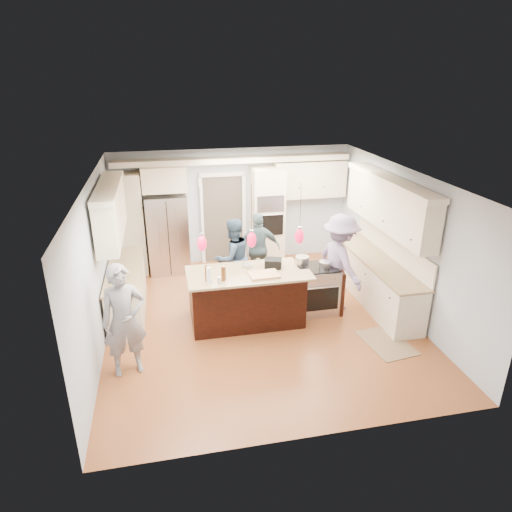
{
  "coord_description": "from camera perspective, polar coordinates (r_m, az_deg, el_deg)",
  "views": [
    {
      "loc": [
        -1.58,
        -7.26,
        4.35
      ],
      "look_at": [
        0.0,
        0.35,
        1.15
      ],
      "focal_mm": 32.0,
      "sensor_mm": 36.0,
      "label": 1
    }
  ],
  "objects": [
    {
      "name": "ground_plane",
      "position": [
        8.61,
        0.48,
        -7.97
      ],
      "size": [
        6.0,
        6.0,
        0.0
      ],
      "primitive_type": "plane",
      "color": "#A4582C",
      "rests_on": "ground"
    },
    {
      "name": "room_shell",
      "position": [
        7.85,
        0.52,
        3.56
      ],
      "size": [
        5.54,
        6.04,
        2.72
      ],
      "color": "#B2BCC6",
      "rests_on": "ground"
    },
    {
      "name": "refrigerator",
      "position": [
        10.48,
        -10.92,
        2.74
      ],
      "size": [
        0.9,
        0.7,
        1.8
      ],
      "primitive_type": "cube",
      "color": "#B7B7BC",
      "rests_on": "ground"
    },
    {
      "name": "oven_column",
      "position": [
        10.68,
        1.42,
        4.95
      ],
      "size": [
        0.72,
        0.69,
        2.3
      ],
      "color": "beige",
      "rests_on": "ground"
    },
    {
      "name": "back_upper_cabinets",
      "position": [
        10.4,
        -6.79,
        7.29
      ],
      "size": [
        5.3,
        0.61,
        2.54
      ],
      "color": "beige",
      "rests_on": "ground"
    },
    {
      "name": "right_counter_run",
      "position": [
        9.17,
        15.19,
        0.52
      ],
      "size": [
        0.64,
        3.1,
        2.51
      ],
      "color": "beige",
      "rests_on": "ground"
    },
    {
      "name": "left_cabinets",
      "position": [
        8.75,
        -16.51,
        -0.71
      ],
      "size": [
        0.64,
        2.3,
        2.51
      ],
      "color": "beige",
      "rests_on": "ground"
    },
    {
      "name": "kitchen_island",
      "position": [
        8.39,
        -1.27,
        -5.04
      ],
      "size": [
        2.1,
        1.46,
        1.12
      ],
      "color": "black",
      "rests_on": "ground"
    },
    {
      "name": "island_range",
      "position": [
        8.8,
        7.71,
        -4.08
      ],
      "size": [
        0.82,
        0.71,
        0.92
      ],
      "color": "#B7B7BC",
      "rests_on": "ground"
    },
    {
      "name": "pendant_lights",
      "position": [
        7.33,
        -0.55,
        2.08
      ],
      "size": [
        1.75,
        0.15,
        1.03
      ],
      "color": "black",
      "rests_on": "ground"
    },
    {
      "name": "person_bar_end",
      "position": [
        7.1,
        -16.16,
        -7.75
      ],
      "size": [
        0.73,
        0.56,
        1.78
      ],
      "primitive_type": "imported",
      "rotation": [
        0.0,
        0.0,
        0.21
      ],
      "color": "slate",
      "rests_on": "ground"
    },
    {
      "name": "person_far_left",
      "position": [
        9.16,
        -2.91,
        -0.27
      ],
      "size": [
        0.98,
        0.88,
        1.65
      ],
      "primitive_type": "imported",
      "rotation": [
        0.0,
        0.0,
        3.54
      ],
      "color": "#2F455D",
      "rests_on": "ground"
    },
    {
      "name": "person_far_right",
      "position": [
        9.73,
        0.33,
        0.93
      ],
      "size": [
        0.94,
        0.43,
        1.58
      ],
      "primitive_type": "imported",
      "rotation": [
        0.0,
        0.0,
        3.1
      ],
      "color": "#475E64",
      "rests_on": "ground"
    },
    {
      "name": "person_range_side",
      "position": [
        8.81,
        10.42,
        -0.77
      ],
      "size": [
        0.97,
        1.35,
        1.88
      ],
      "primitive_type": "imported",
      "rotation": [
        0.0,
        0.0,
        1.82
      ],
      "color": "gray",
      "rests_on": "ground"
    },
    {
      "name": "floor_rug",
      "position": [
        8.24,
        16.0,
        -10.39
      ],
      "size": [
        0.8,
        1.07,
        0.01
      ],
      "primitive_type": "cube",
      "rotation": [
        0.0,
        0.0,
        0.14
      ],
      "color": "#91754F",
      "rests_on": "ground"
    },
    {
      "name": "water_bottle",
      "position": [
        7.37,
        -5.94,
        -2.47
      ],
      "size": [
        0.09,
        0.09,
        0.29
      ],
      "primitive_type": "cylinder",
      "rotation": [
        0.0,
        0.0,
        -0.34
      ],
      "color": "silver",
      "rests_on": "kitchen_island"
    },
    {
      "name": "beer_bottle_a",
      "position": [
        7.48,
        -6.16,
        -2.19
      ],
      "size": [
        0.07,
        0.07,
        0.27
      ],
      "primitive_type": "cylinder",
      "rotation": [
        0.0,
        0.0,
        -0.12
      ],
      "color": "#4F290E",
      "rests_on": "kitchen_island"
    },
    {
      "name": "beer_bottle_b",
      "position": [
        7.47,
        -4.14,
        -2.2
      ],
      "size": [
        0.06,
        0.06,
        0.26
      ],
      "primitive_type": "cylinder",
      "rotation": [
        0.0,
        0.0,
        0.01
      ],
      "color": "#4F290E",
      "rests_on": "kitchen_island"
    },
    {
      "name": "beer_bottle_c",
      "position": [
        7.52,
        -4.0,
        -2.15
      ],
      "size": [
        0.07,
        0.07,
        0.22
      ],
      "primitive_type": "cylinder",
      "rotation": [
        0.0,
        0.0,
        -0.2
      ],
      "color": "#4F290E",
      "rests_on": "kitchen_island"
    },
    {
      "name": "drink_can",
      "position": [
        7.42,
        -4.64,
        -3.04
      ],
      "size": [
        0.07,
        0.07,
        0.11
      ],
      "primitive_type": "cylinder",
      "rotation": [
        0.0,
        0.0,
        0.26
      ],
      "color": "#B7B7BC",
      "rests_on": "kitchen_island"
    },
    {
      "name": "cutting_board",
      "position": [
        7.67,
        1.0,
        -2.36
      ],
      "size": [
        0.51,
        0.37,
        0.04
      ],
      "primitive_type": "cube",
      "rotation": [
        0.0,
        0.0,
        0.05
      ],
      "color": "tan",
      "rests_on": "kitchen_island"
    },
    {
      "name": "pot_large",
      "position": [
        8.66,
        5.79,
        -0.52
      ],
      "size": [
        0.26,
        0.26,
        0.15
      ],
      "primitive_type": "cylinder",
      "color": "#B7B7BC",
      "rests_on": "island_range"
    },
    {
      "name": "pot_small",
      "position": [
        8.59,
        8.58,
        -1.02
      ],
      "size": [
        0.22,
        0.22,
        0.11
      ],
      "primitive_type": "cylinder",
      "color": "#B7B7BC",
      "rests_on": "island_range"
    }
  ]
}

